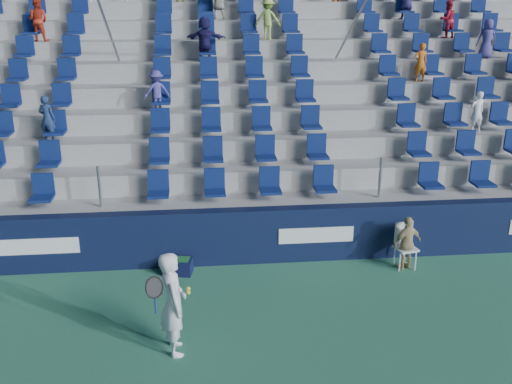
# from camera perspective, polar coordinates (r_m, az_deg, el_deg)

# --- Properties ---
(ground) EXTENTS (70.00, 70.00, 0.00)m
(ground) POSITION_cam_1_polar(r_m,az_deg,el_deg) (9.64, 0.49, -15.23)
(ground) COLOR #327555
(ground) RESTS_ON ground
(sponsor_wall) EXTENTS (24.00, 0.32, 1.20)m
(sponsor_wall) POSITION_cam_1_polar(r_m,az_deg,el_deg) (12.10, -1.10, -4.41)
(sponsor_wall) COLOR #0E1634
(sponsor_wall) RESTS_ON ground
(grandstand) EXTENTS (24.00, 8.17, 6.63)m
(grandstand) POSITION_cam_1_polar(r_m,az_deg,el_deg) (16.50, -2.60, 7.66)
(grandstand) COLOR #A8A8A2
(grandstand) RESTS_ON ground
(tennis_player) EXTENTS (0.69, 0.69, 1.74)m
(tennis_player) POSITION_cam_1_polar(r_m,az_deg,el_deg) (9.18, -8.29, -10.95)
(tennis_player) COLOR silver
(tennis_player) RESTS_ON ground
(line_judge_chair) EXTENTS (0.50, 0.51, 0.95)m
(line_judge_chair) POSITION_cam_1_polar(r_m,az_deg,el_deg) (12.37, 14.63, -4.84)
(line_judge_chair) COLOR white
(line_judge_chair) RESTS_ON ground
(line_judge) EXTENTS (0.73, 0.49, 1.15)m
(line_judge) POSITION_cam_1_polar(r_m,az_deg,el_deg) (12.22, 14.88, -4.96)
(line_judge) COLOR tan
(line_judge) RESTS_ON ground
(ball_bin) EXTENTS (0.64, 0.48, 0.32)m
(ball_bin) POSITION_cam_1_polar(r_m,az_deg,el_deg) (11.90, -7.80, -7.28)
(ball_bin) COLOR #0E1233
(ball_bin) RESTS_ON ground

